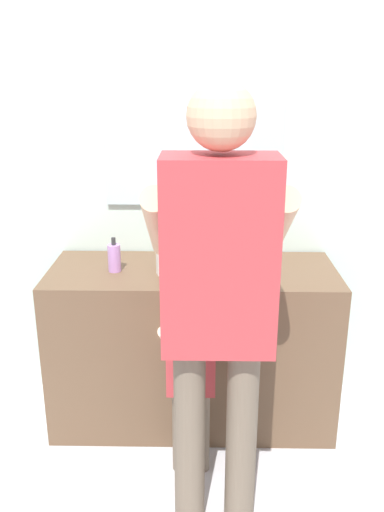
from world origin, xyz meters
TOP-DOWN VIEW (x-y plane):
  - ground_plane at (0.00, 0.00)m, footprint 14.00×14.00m
  - back_wall at (0.00, 0.62)m, footprint 4.40×0.10m
  - vanity_cabinet at (0.00, 0.30)m, footprint 1.38×0.54m
  - sink_basin at (0.00, 0.28)m, footprint 0.34×0.34m
  - faucet at (0.00, 0.49)m, footprint 0.18×0.14m
  - toothbrush_cup at (0.32, 0.28)m, footprint 0.07×0.07m
  - soap_bottle at (-0.37, 0.27)m, footprint 0.06×0.06m
  - child_toddler at (0.00, -0.10)m, footprint 0.27×0.28m
  - adult_parent at (0.10, -0.37)m, footprint 0.52×0.55m

SIDE VIEW (x-z plane):
  - ground_plane at x=0.00m, z-range 0.00..0.00m
  - vanity_cabinet at x=0.00m, z-range 0.00..0.81m
  - child_toddler at x=0.00m, z-range 0.09..0.98m
  - toothbrush_cup at x=0.32m, z-range 0.76..0.97m
  - sink_basin at x=0.00m, z-range 0.81..0.92m
  - soap_bottle at x=-0.37m, z-range 0.79..0.96m
  - faucet at x=0.00m, z-range 0.80..0.98m
  - adult_parent at x=0.10m, z-range 0.17..1.85m
  - back_wall at x=0.00m, z-range 0.00..2.70m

